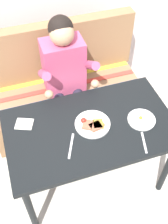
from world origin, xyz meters
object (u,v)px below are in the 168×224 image
(plate_eggs, at_px, (141,119))
(napkin, at_px, (24,124))
(couch, at_px, (64,93))
(fork, at_px, (144,142))
(person, at_px, (66,73))
(table, at_px, (90,133))
(plate_breakfast, at_px, (93,124))
(knife, at_px, (71,146))

(plate_eggs, xyz_separation_m, napkin, (-0.80, 0.23, -0.01))
(couch, distance_m, fork, 1.12)
(person, height_order, plate_eggs, person)
(table, xyz_separation_m, napkin, (-0.44, 0.16, 0.09))
(person, xyz_separation_m, plate_breakfast, (0.03, -0.59, 0.00))
(napkin, xyz_separation_m, fork, (0.73, -0.41, -0.00))
(couch, height_order, napkin, couch)
(table, distance_m, couch, 0.83)
(fork, height_order, knife, same)
(fork, distance_m, knife, 0.49)
(table, height_order, napkin, napkin)
(plate_breakfast, bearing_deg, table, -168.57)
(couch, relative_size, fork, 8.47)
(table, height_order, person, person)
(table, bearing_deg, plate_eggs, -9.59)
(table, relative_size, plate_eggs, 6.04)
(plate_breakfast, height_order, plate_eggs, plate_breakfast)
(knife, bearing_deg, couch, 103.16)
(plate_breakfast, relative_size, plate_eggs, 1.26)
(plate_breakfast, height_order, fork, plate_breakfast)
(person, relative_size, napkin, 10.09)
(person, height_order, plate_breakfast, person)
(table, distance_m, napkin, 0.48)
(plate_breakfast, bearing_deg, knife, -148.34)
(person, relative_size, plate_breakfast, 4.85)
(couch, distance_m, knife, 0.98)
(fork, bearing_deg, plate_breakfast, 153.93)
(fork, bearing_deg, couch, 121.83)
(couch, relative_size, plate_eggs, 7.25)
(plate_breakfast, distance_m, napkin, 0.48)
(person, distance_m, plate_eggs, 0.75)
(table, height_order, knife, knife)
(table, height_order, fork, fork)
(plate_breakfast, distance_m, plate_eggs, 0.35)
(couch, height_order, knife, couch)
(couch, xyz_separation_m, plate_eggs, (0.36, -0.83, 0.41))
(couch, relative_size, napkin, 11.99)
(couch, bearing_deg, knife, -101.42)
(plate_breakfast, relative_size, napkin, 2.08)
(person, xyz_separation_m, napkin, (-0.43, -0.42, -0.01))
(fork, relative_size, knife, 0.85)
(fork, bearing_deg, person, 125.87)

